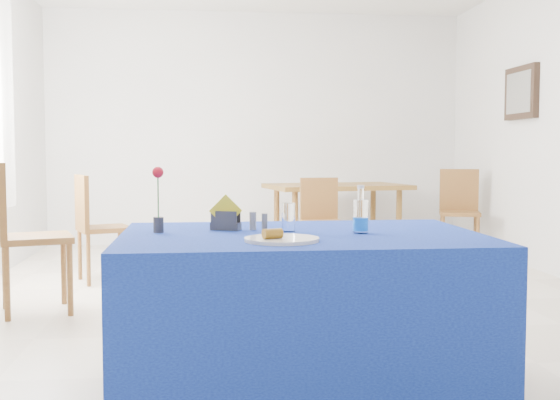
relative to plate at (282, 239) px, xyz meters
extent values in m
plane|color=beige|center=(0.33, 2.23, -0.77)|extent=(7.00, 7.00, 0.00)
plane|color=silver|center=(0.33, 5.73, 0.63)|extent=(5.00, 0.00, 5.00)
plane|color=silver|center=(0.33, -1.27, 0.63)|extent=(5.00, 0.00, 5.00)
cube|color=black|center=(2.80, 3.83, 0.93)|extent=(0.06, 0.64, 0.52)
cube|color=#998C66|center=(2.78, 3.83, 0.93)|extent=(0.02, 0.52, 0.40)
cylinder|color=silver|center=(0.00, 0.00, 0.00)|extent=(0.31, 0.31, 0.01)
cylinder|color=white|center=(0.07, 0.34, 0.06)|extent=(0.06, 0.06, 0.13)
cylinder|color=gray|center=(-0.09, 0.42, 0.04)|extent=(0.03, 0.03, 0.08)
cylinder|color=#5D5D62|center=(-0.04, 0.33, 0.04)|extent=(0.03, 0.03, 0.08)
cube|color=navy|center=(0.12, 0.27, -0.39)|extent=(1.60, 1.10, 0.76)
cylinder|color=white|center=(0.38, 0.25, 0.07)|extent=(0.07, 0.07, 0.15)
cylinder|color=blue|center=(0.38, 0.25, 0.03)|extent=(0.07, 0.07, 0.06)
cylinder|color=white|center=(0.38, 0.25, 0.17)|extent=(0.03, 0.03, 0.05)
cylinder|color=white|center=(0.38, 0.25, 0.20)|extent=(0.03, 0.03, 0.01)
cube|color=#36363B|center=(-0.21, 0.43, 0.01)|extent=(0.15, 0.11, 0.03)
cube|color=#343439|center=(-0.22, 0.41, 0.04)|extent=(0.12, 0.06, 0.09)
cube|color=#38383D|center=(-0.20, 0.46, 0.04)|extent=(0.12, 0.06, 0.09)
cube|color=yellow|center=(-0.21, 0.43, 0.08)|extent=(0.15, 0.02, 0.15)
cylinder|color=#2A2A2F|center=(-0.52, 0.36, 0.03)|extent=(0.05, 0.05, 0.07)
cylinder|color=#186025|center=(-0.52, 0.36, 0.14)|extent=(0.01, 0.01, 0.22)
sphere|color=red|center=(-0.52, 0.36, 0.26)|extent=(0.05, 0.05, 0.05)
cube|color=brown|center=(1.17, 4.91, -0.04)|extent=(1.64, 1.21, 0.05)
cylinder|color=#97612C|center=(0.64, 4.46, -0.41)|extent=(0.06, 0.06, 0.71)
cylinder|color=brown|center=(1.82, 4.67, -0.41)|extent=(0.06, 0.06, 0.71)
cylinder|color=brown|center=(0.52, 5.15, -0.41)|extent=(0.06, 0.06, 0.71)
cylinder|color=olive|center=(1.70, 5.36, -0.41)|extent=(0.06, 0.06, 0.71)
cylinder|color=brown|center=(0.70, 3.75, -0.56)|extent=(0.03, 0.03, 0.41)
cylinder|color=brown|center=(1.03, 3.78, -0.56)|extent=(0.03, 0.03, 0.41)
cylinder|color=brown|center=(0.67, 4.08, -0.56)|extent=(0.03, 0.03, 0.41)
cylinder|color=brown|center=(1.00, 4.11, -0.56)|extent=(0.03, 0.03, 0.41)
cube|color=brown|center=(0.85, 3.93, -0.34)|extent=(0.42, 0.42, 0.04)
cube|color=brown|center=(0.83, 4.10, -0.12)|extent=(0.39, 0.08, 0.42)
cylinder|color=brown|center=(2.19, 4.30, -0.54)|extent=(0.04, 0.04, 0.45)
cylinder|color=brown|center=(2.53, 4.19, -0.54)|extent=(0.04, 0.04, 0.45)
cylinder|color=brown|center=(2.30, 4.64, -0.54)|extent=(0.04, 0.04, 0.45)
cylinder|color=brown|center=(2.64, 4.53, -0.54)|extent=(0.04, 0.04, 0.45)
cube|color=brown|center=(2.42, 4.41, -0.31)|extent=(0.52, 0.52, 0.04)
cube|color=brown|center=(2.47, 4.59, -0.06)|extent=(0.41, 0.16, 0.46)
cylinder|color=brown|center=(-1.23, 2.04, -0.52)|extent=(0.04, 0.04, 0.50)
cylinder|color=brown|center=(-1.34, 2.43, -0.52)|extent=(0.04, 0.04, 0.50)
cylinder|color=brown|center=(-1.61, 1.93, -0.52)|extent=(0.04, 0.04, 0.50)
cylinder|color=brown|center=(-1.73, 2.31, -0.52)|extent=(0.04, 0.04, 0.50)
cube|color=brown|center=(-1.48, 2.18, -0.25)|extent=(0.59, 0.59, 0.04)
cube|color=brown|center=(-1.68, 2.12, 0.03)|extent=(0.18, 0.46, 0.51)
cylinder|color=brown|center=(-0.94, 3.23, -0.55)|extent=(0.04, 0.04, 0.44)
cylinder|color=brown|center=(-1.07, 3.56, -0.55)|extent=(0.04, 0.04, 0.44)
cylinder|color=brown|center=(-1.27, 3.10, -0.55)|extent=(0.04, 0.04, 0.44)
cylinder|color=brown|center=(-1.40, 3.43, -0.55)|extent=(0.04, 0.04, 0.44)
cube|color=brown|center=(-1.17, 3.33, -0.31)|extent=(0.53, 0.53, 0.04)
cube|color=brown|center=(-1.35, 3.26, -0.07)|extent=(0.18, 0.40, 0.45)
cylinder|color=gold|center=(-0.04, -0.03, 0.03)|extent=(0.09, 0.07, 0.04)
cylinder|color=beige|center=(0.00, -0.02, 0.03)|extent=(0.02, 0.03, 0.03)
camera|label=1|loc=(-0.32, -2.82, 0.36)|focal=45.00mm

